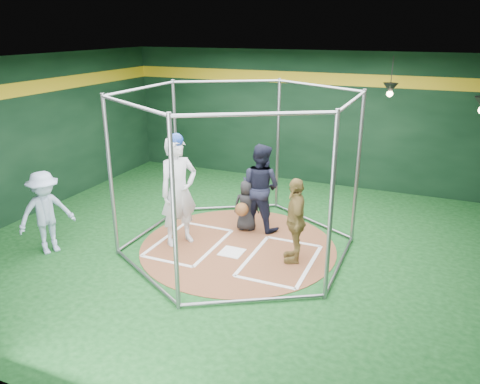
% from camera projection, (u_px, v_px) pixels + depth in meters
% --- Properties ---
extents(room_shell, '(10.10, 9.10, 3.53)m').
position_uv_depth(room_shell, '(238.00, 160.00, 8.56)').
color(room_shell, '#0D3913').
rests_on(room_shell, ground).
extents(clay_disc, '(3.80, 3.80, 0.01)m').
position_uv_depth(clay_disc, '(238.00, 246.00, 9.14)').
color(clay_disc, brown).
rests_on(clay_disc, ground).
extents(home_plate, '(0.43, 0.43, 0.01)m').
position_uv_depth(home_plate, '(232.00, 252.00, 8.87)').
color(home_plate, white).
rests_on(home_plate, clay_disc).
extents(batter_box_left, '(1.17, 1.77, 0.01)m').
position_uv_depth(batter_box_left, '(189.00, 243.00, 9.27)').
color(batter_box_left, white).
rests_on(batter_box_left, clay_disc).
extents(batter_box_right, '(1.17, 1.77, 0.01)m').
position_uv_depth(batter_box_right, '(280.00, 260.00, 8.57)').
color(batter_box_right, white).
rests_on(batter_box_right, clay_disc).
extents(batting_cage, '(4.05, 4.67, 3.00)m').
position_uv_depth(batting_cage, '(238.00, 173.00, 8.64)').
color(batting_cage, gray).
rests_on(batting_cage, ground).
extents(pendant_lamp_near, '(0.34, 0.34, 0.90)m').
position_uv_depth(pendant_lamp_near, '(390.00, 88.00, 10.53)').
color(pendant_lamp_near, black).
rests_on(pendant_lamp_near, room_shell).
extents(batter_figure, '(0.84, 0.93, 2.21)m').
position_uv_depth(batter_figure, '(179.00, 191.00, 8.94)').
color(batter_figure, silver).
rests_on(batter_figure, clay_disc).
extents(visitor_leopard, '(0.67, 1.00, 1.57)m').
position_uv_depth(visitor_leopard, '(295.00, 220.00, 8.34)').
color(visitor_leopard, '#A58A46').
rests_on(visitor_leopard, clay_disc).
extents(catcher_figure, '(0.60, 0.63, 1.08)m').
position_uv_depth(catcher_figure, '(246.00, 206.00, 9.69)').
color(catcher_figure, black).
rests_on(catcher_figure, clay_disc).
extents(umpire, '(1.02, 0.87, 1.83)m').
position_uv_depth(umpire, '(260.00, 187.00, 9.67)').
color(umpire, black).
rests_on(umpire, clay_disc).
extents(bystander_blue, '(1.00, 1.19, 1.59)m').
position_uv_depth(bystander_blue, '(46.00, 213.00, 8.68)').
color(bystander_blue, '#9FB3D2').
rests_on(bystander_blue, ground).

